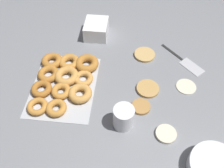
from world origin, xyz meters
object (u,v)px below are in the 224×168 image
at_px(container_stack, 96,29).
at_px(spatula, 187,63).
at_px(pancake_0, 145,55).
at_px(batter_bowl, 214,168).
at_px(pancake_1, 148,89).
at_px(paper_cup, 123,117).
at_px(donut_tray, 65,79).
at_px(pancake_3, 141,107).
at_px(pancake_2, 166,134).
at_px(pancake_4, 186,86).

bearing_deg(container_stack, spatula, 70.46).
height_order(pancake_0, batter_bowl, batter_bowl).
xyz_separation_m(pancake_1, spatula, (-0.19, 0.20, -0.00)).
xyz_separation_m(paper_cup, spatula, (-0.38, 0.30, -0.05)).
bearing_deg(pancake_1, donut_tray, -90.68).
bearing_deg(pancake_1, paper_cup, -27.67).
height_order(pancake_1, container_stack, container_stack).
relative_size(pancake_1, spatula, 0.48).
bearing_deg(pancake_3, container_stack, -150.41).
distance_m(pancake_2, donut_tray, 0.52).
relative_size(pancake_1, paper_cup, 0.98).
relative_size(pancake_3, batter_bowl, 0.44).
bearing_deg(pancake_1, pancake_4, 100.94).
relative_size(pancake_2, batter_bowl, 0.45).
bearing_deg(pancake_0, paper_cup, -11.14).
xyz_separation_m(donut_tray, paper_cup, (0.20, 0.29, 0.03)).
height_order(pancake_0, pancake_2, same).
xyz_separation_m(pancake_0, container_stack, (-0.14, -0.27, 0.03)).
bearing_deg(container_stack, pancake_2, 32.16).
bearing_deg(pancake_3, batter_bowl, 47.00).
height_order(pancake_4, batter_bowl, batter_bowl).
height_order(pancake_1, spatula, pancake_1).
bearing_deg(pancake_1, pancake_3, -15.35).
relative_size(batter_bowl, spatula, 0.85).
height_order(pancake_2, paper_cup, paper_cup).
distance_m(pancake_0, batter_bowl, 0.63).
relative_size(pancake_3, spatula, 0.37).
bearing_deg(spatula, paper_cup, -82.10).
bearing_deg(pancake_2, container_stack, -147.84).
distance_m(container_stack, spatula, 0.52).
xyz_separation_m(pancake_4, paper_cup, (0.23, -0.28, 0.05)).
xyz_separation_m(pancake_2, paper_cup, (-0.03, -0.18, 0.05)).
bearing_deg(batter_bowl, pancake_0, -155.93).
xyz_separation_m(pancake_1, paper_cup, (0.19, -0.10, 0.05)).
height_order(pancake_3, batter_bowl, batter_bowl).
height_order(batter_bowl, spatula, batter_bowl).
bearing_deg(pancake_4, paper_cup, -51.05).
xyz_separation_m(donut_tray, spatula, (-0.18, 0.59, -0.02)).
height_order(pancake_3, pancake_4, pancake_3).
xyz_separation_m(pancake_0, pancake_4, (0.19, 0.20, -0.00)).
distance_m(pancake_2, pancake_3, 0.16).
bearing_deg(container_stack, donut_tray, -15.52).
bearing_deg(container_stack, pancake_1, 38.92).
relative_size(donut_tray, container_stack, 2.65).
distance_m(pancake_2, pancake_4, 0.28).
bearing_deg(paper_cup, spatula, 141.69).
bearing_deg(batter_bowl, container_stack, -143.37).
relative_size(container_stack, paper_cup, 1.37).
height_order(pancake_4, container_stack, container_stack).
xyz_separation_m(pancake_0, spatula, (0.04, 0.22, -0.00)).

